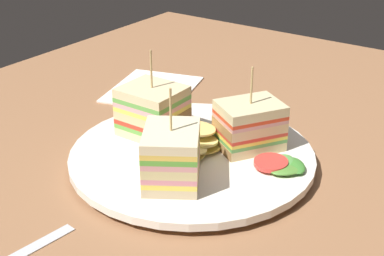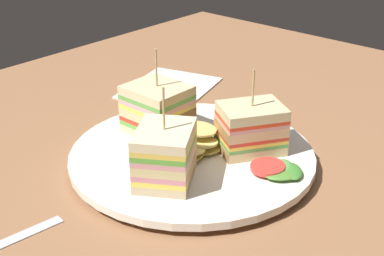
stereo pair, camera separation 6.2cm
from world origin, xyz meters
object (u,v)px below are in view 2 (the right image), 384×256
sandwich_wedge_1 (251,128)px  napkin (170,87)px  plate (192,157)px  chip_pile (195,140)px  sandwich_wedge_2 (158,109)px  sandwich_wedge_0 (165,155)px

sandwich_wedge_1 → napkin: sandwich_wedge_1 is taller
plate → napkin: size_ratio=1.98×
chip_pile → napkin: bearing=50.6°
sandwich_wedge_2 → sandwich_wedge_1: bearing=17.8°
plate → chip_pile: chip_pile is taller
sandwich_wedge_2 → chip_pile: 6.91cm
sandwich_wedge_0 → napkin: 29.47cm
sandwich_wedge_2 → napkin: 18.46cm
plate → sandwich_wedge_0: (-6.34, -1.91, 3.52)cm
sandwich_wedge_2 → napkin: size_ratio=0.75×
sandwich_wedge_1 → chip_pile: 6.42cm
sandwich_wedge_1 → sandwich_wedge_0: bearing=19.2°
plate → chip_pile: size_ratio=3.39×
plate → napkin: bearing=49.8°
chip_pile → sandwich_wedge_2: bearing=82.3°
sandwich_wedge_0 → chip_pile: bearing=-17.4°
sandwich_wedge_2 → chip_pile: bearing=-7.6°
sandwich_wedge_2 → sandwich_wedge_0: bearing=-41.7°
sandwich_wedge_2 → plate: bearing=-10.3°
sandwich_wedge_0 → plate: bearing=-15.3°
plate → sandwich_wedge_0: 7.50cm
chip_pile → sandwich_wedge_0: bearing=-165.2°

